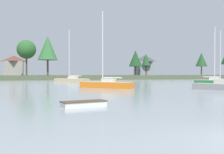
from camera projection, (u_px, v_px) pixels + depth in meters
far_shore_bank at (53, 77)px, 103.50m from camera, size 248.41×43.09×1.56m
sailboat_orange at (106, 86)px, 36.83m from camera, size 7.21×7.27×11.94m
sailboat_sand at (72, 81)px, 64.28m from camera, size 8.52×8.42×14.05m
sailboat_grey at (219, 88)px, 32.31m from camera, size 4.19×6.69×8.72m
sailboat_green at (216, 83)px, 49.46m from camera, size 7.19×7.35×11.12m
dinghy_white at (84, 105)px, 15.77m from camera, size 3.02×1.70×0.51m
mooring_buoy_green at (200, 80)px, 78.48m from camera, size 0.36×0.36×0.41m
mooring_buoy_red at (209, 81)px, 71.49m from camera, size 0.35×0.35×0.40m
shore_tree_center at (201, 59)px, 121.16m from camera, size 5.41×5.41×10.85m
shore_tree_center_right at (26, 50)px, 92.96m from camera, size 6.95×6.95×13.07m
shore_tree_far_left at (146, 60)px, 105.54m from camera, size 4.13×4.13×9.07m
shore_tree_inland_b at (48, 48)px, 84.47m from camera, size 6.57×6.57×13.26m
shore_tree_left at (135, 58)px, 102.64m from camera, size 5.37×5.37×10.18m
cottage_hillside at (145, 65)px, 109.16m from camera, size 8.40×7.68×8.69m
cottage_eastern at (14, 65)px, 104.67m from camera, size 7.70×8.80×8.20m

